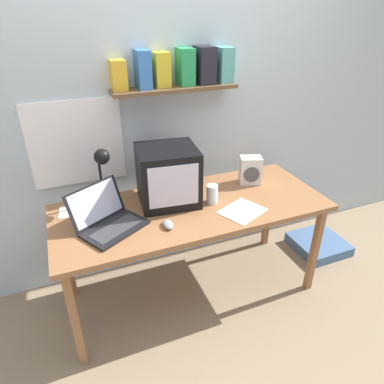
{
  "coord_description": "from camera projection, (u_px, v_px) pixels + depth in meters",
  "views": [
    {
      "loc": [
        -0.72,
        -1.77,
        1.89
      ],
      "look_at": [
        0.0,
        0.0,
        0.85
      ],
      "focal_mm": 32.0,
      "sensor_mm": 36.0,
      "label": 1
    }
  ],
  "objects": [
    {
      "name": "desk_lamp",
      "position": [
        102.0,
        171.0,
        2.09
      ],
      "size": [
        0.15,
        0.18,
        0.4
      ],
      "rotation": [
        0.0,
        0.0,
        0.3
      ],
      "color": "black",
      "rests_on": "corner_desk"
    },
    {
      "name": "laptop",
      "position": [
        106.0,
        217.0,
        1.99
      ],
      "size": [
        0.46,
        0.44,
        0.23
      ],
      "rotation": [
        0.0,
        0.0,
        0.52
      ],
      "color": "black",
      "rests_on": "corner_desk"
    },
    {
      "name": "back_wall",
      "position": [
        165.0,
        102.0,
        2.36
      ],
      "size": [
        5.6,
        0.24,
        2.6
      ],
      "color": "silver",
      "rests_on": "ground_plane"
    },
    {
      "name": "space_heater",
      "position": [
        250.0,
        170.0,
        2.47
      ],
      "size": [
        0.18,
        0.15,
        0.2
      ],
      "rotation": [
        0.0,
        0.0,
        -0.35
      ],
      "color": "silver",
      "rests_on": "corner_desk"
    },
    {
      "name": "floor_cushion",
      "position": [
        318.0,
        244.0,
        3.01
      ],
      "size": [
        0.42,
        0.42,
        0.09
      ],
      "color": "#4B6B97",
      "rests_on": "ground_plane"
    },
    {
      "name": "juice_glass",
      "position": [
        212.0,
        195.0,
        2.23
      ],
      "size": [
        0.08,
        0.08,
        0.13
      ],
      "color": "white",
      "rests_on": "corner_desk"
    },
    {
      "name": "computer_mouse",
      "position": [
        168.0,
        224.0,
        2.01
      ],
      "size": [
        0.06,
        0.11,
        0.03
      ],
      "rotation": [
        0.0,
        0.0,
        -0.05
      ],
      "color": "gray",
      "rests_on": "corner_desk"
    },
    {
      "name": "printed_handout",
      "position": [
        76.0,
        211.0,
        2.17
      ],
      "size": [
        0.23,
        0.17,
        0.0
      ],
      "rotation": [
        0.0,
        0.0,
        -0.12
      ],
      "color": "white",
      "rests_on": "corner_desk"
    },
    {
      "name": "crt_monitor",
      "position": [
        168.0,
        176.0,
        2.19
      ],
      "size": [
        0.41,
        0.39,
        0.37
      ],
      "rotation": [
        0.0,
        0.0,
        -0.12
      ],
      "color": "black",
      "rests_on": "corner_desk"
    },
    {
      "name": "ground_plane",
      "position": [
        192.0,
        290.0,
        2.58
      ],
      "size": [
        12.0,
        12.0,
        0.0
      ],
      "primitive_type": "plane",
      "color": "#907A5E"
    },
    {
      "name": "loose_paper_near_monitor",
      "position": [
        242.0,
        211.0,
        2.16
      ],
      "size": [
        0.33,
        0.3,
        0.0
      ],
      "rotation": [
        0.0,
        0.0,
        0.42
      ],
      "color": "white",
      "rests_on": "corner_desk"
    },
    {
      "name": "corner_desk",
      "position": [
        192.0,
        213.0,
        2.26
      ],
      "size": [
        1.77,
        0.72,
        0.75
      ],
      "color": "#96613B",
      "rests_on": "ground_plane"
    }
  ]
}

